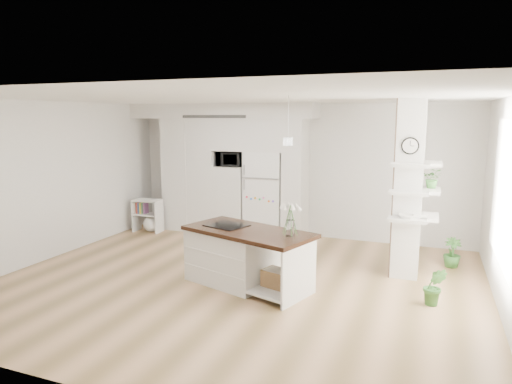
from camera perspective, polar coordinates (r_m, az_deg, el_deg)
floor at (r=6.94m, az=-2.35°, el=-11.15°), size 7.00×6.00×0.01m
room at (r=6.53m, az=-2.46°, el=4.30°), size 7.04×6.04×2.72m
cabinet_wall at (r=9.58m, az=-3.97°, el=3.79°), size 4.00×0.71×2.70m
refrigerator at (r=9.32m, az=1.25°, el=-0.25°), size 0.78×0.69×1.75m
column at (r=7.17m, az=19.12°, el=0.18°), size 0.69×0.90×2.70m
window at (r=6.38m, az=28.80°, el=-0.19°), size 0.00×2.40×2.40m
pendant_light at (r=6.18m, az=12.79°, el=6.25°), size 0.12×0.12×0.10m
kitchen_island at (r=6.76m, az=-2.29°, el=-7.75°), size 2.05×1.42×1.41m
bookshelf at (r=10.02m, az=-13.24°, el=-3.14°), size 0.60×0.37×0.70m
floor_plant_a at (r=6.47m, az=21.43°, el=-10.92°), size 0.29×0.23×0.52m
floor_plant_b at (r=8.16m, az=23.31°, el=-6.97°), size 0.33×0.33×0.49m
microwave at (r=9.46m, az=-3.14°, el=4.12°), size 0.54×0.37×0.30m
shelf_plant at (r=7.31m, az=21.21°, el=1.61°), size 0.27×0.23×0.30m
decor_bowl at (r=7.01m, az=18.24°, el=-2.89°), size 0.22×0.22×0.05m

